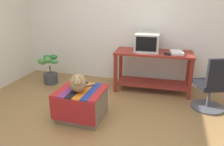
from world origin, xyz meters
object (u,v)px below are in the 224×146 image
object	(u,v)px
ottoman_with_blanket	(82,104)
office_chair	(212,88)
tv_monitor	(147,42)
potted_plant	(50,70)
desk	(153,65)
stapler	(167,54)
keyboard	(147,52)
book	(177,52)
cat	(78,83)

from	to	relation	value
ottoman_with_blanket	office_chair	bearing A→B (deg)	22.95
ottoman_with_blanket	tv_monitor	bearing A→B (deg)	61.09
ottoman_with_blanket	potted_plant	world-z (taller)	potted_plant
desk	stapler	xyz separation A→B (m)	(0.25, -0.19, 0.27)
keyboard	book	xyz separation A→B (m)	(0.51, 0.11, 0.01)
keyboard	stapler	world-z (taller)	stapler
ottoman_with_blanket	keyboard	bearing A→B (deg)	56.23
tv_monitor	potted_plant	bearing A→B (deg)	-174.15
desk	tv_monitor	bearing A→B (deg)	155.62
office_chair	ottoman_with_blanket	bearing A→B (deg)	3.04
book	potted_plant	distance (m)	2.55
keyboard	cat	xyz separation A→B (m)	(-0.81, -1.22, -0.21)
cat	potted_plant	world-z (taller)	cat
cat	stapler	distance (m)	1.66
book	ottoman_with_blanket	distance (m)	1.91
keyboard	potted_plant	bearing A→B (deg)	176.59
ottoman_with_blanket	book	bearing A→B (deg)	44.86
desk	keyboard	bearing A→B (deg)	-130.17
tv_monitor	stapler	xyz separation A→B (m)	(0.39, -0.24, -0.14)
desk	potted_plant	world-z (taller)	desk
ottoman_with_blanket	potted_plant	size ratio (longest dim) A/B	1.09
desk	stapler	bearing A→B (deg)	-39.50
office_chair	book	bearing A→B (deg)	-60.15
potted_plant	office_chair	distance (m)	3.09
desk	cat	size ratio (longest dim) A/B	3.02
tv_monitor	ottoman_with_blanket	distance (m)	1.71
keyboard	office_chair	bearing A→B (deg)	-25.84
desk	stapler	world-z (taller)	stapler
ottoman_with_blanket	potted_plant	distance (m)	1.61
office_chair	stapler	size ratio (longest dim) A/B	8.09
ottoman_with_blanket	stapler	world-z (taller)	stapler
keyboard	cat	distance (m)	1.48
desk	office_chair	distance (m)	1.12
ottoman_with_blanket	desk	bearing A→B (deg)	55.84
book	office_chair	xyz separation A→B (m)	(0.58, -0.49, -0.41)
desk	stapler	size ratio (longest dim) A/B	13.09
potted_plant	office_chair	world-z (taller)	office_chair
ottoman_with_blanket	office_chair	distance (m)	2.05
office_chair	potted_plant	bearing A→B (deg)	-25.16
book	office_chair	size ratio (longest dim) A/B	0.33
book	ottoman_with_blanket	bearing A→B (deg)	-145.59
ottoman_with_blanket	cat	world-z (taller)	cat
desk	keyboard	distance (m)	0.31
book	stapler	bearing A→B (deg)	-143.63
cat	desk	bearing A→B (deg)	32.20
tv_monitor	cat	distance (m)	1.64
cat	office_chair	xyz separation A→B (m)	(1.90, 0.83, -0.19)
potted_plant	book	bearing A→B (deg)	4.87
potted_plant	stapler	distance (m)	2.39
cat	stapler	world-z (taller)	stapler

